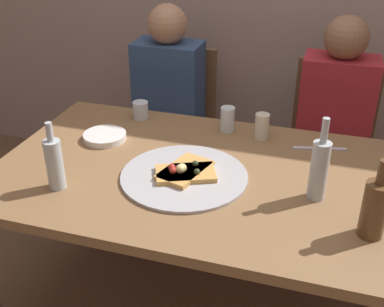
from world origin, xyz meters
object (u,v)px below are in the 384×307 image
Objects in this scene: guest_in_beanie at (333,127)px; chair_left at (173,117)px; tumbler_far at (227,119)px; wine_glass at (262,126)px; pizza_slice_last at (185,170)px; dining_table at (211,188)px; tumbler_near at (141,110)px; plate_stack at (105,136)px; beer_bottle at (54,163)px; table_knife at (320,149)px; wine_bottle at (319,169)px; pizza_slice_extra at (185,173)px; chair_right at (331,137)px; water_bottle at (375,208)px; pizza_tray at (184,176)px; guest_in_sweater at (164,106)px.

chair_left is at bearing -9.63° from guest_in_beanie.
wine_glass is at bearing -10.31° from tumbler_far.
pizza_slice_last is 2.19× the size of tumbler_far.
tumbler_far is at bearing 94.57° from dining_table.
tumbler_far reaches higher than tumbler_near.
plate_stack is (-0.49, -0.24, -0.04)m from tumbler_far.
dining_table is 14.78× the size of wine_glass.
table_knife is at bearing 33.10° from beer_bottle.
wine_bottle reaches higher than tumbler_near.
beer_bottle reaches higher than pizza_slice_extra.
tumbler_far reaches higher than pizza_slice_last.
tumbler_near is 0.09× the size of chair_right.
water_bottle is 0.57m from table_knife.
pizza_slice_extra is at bearing -97.26° from tumbler_far.
beer_bottle is 1.17× the size of table_knife.
wine_glass is (0.58, -0.04, 0.02)m from tumbler_near.
pizza_tray is at bearing -118.27° from wine_glass.
pizza_tray is 0.49m from wine_bottle.
dining_table is at bearing 117.76° from chair_left.
water_bottle is 0.84m from tumbler_far.
water_bottle is (0.18, -0.16, -0.02)m from wine_bottle.
tumbler_near is at bearing 178.03° from tumbler_far.
chair_left reaches higher than table_knife.
pizza_slice_last is 0.98× the size of pizza_slice_extra.
plate_stack is (-0.42, 0.20, 0.01)m from pizza_tray.
chair_left is 0.77× the size of guest_in_beanie.
pizza_tray is at bearing 111.61° from chair_left.
guest_in_sweater is (-0.38, 0.80, -0.11)m from pizza_slice_extra.
pizza_slice_last is 0.96× the size of beer_bottle.
beer_bottle is at bearing -152.84° from pizza_slice_last.
guest_in_sweater and guest_in_beanie have the same top height.
dining_table is at bearing 122.40° from guest_in_sweater.
tumbler_near is 0.83m from table_knife.
pizza_slice_last is 0.93× the size of water_bottle.
dining_table is 7.64× the size of table_knife.
pizza_slice_last is 2.17× the size of wine_glass.
guest_in_sweater is (-0.85, 0.42, -0.09)m from table_knife.
water_bottle is at bearing 2.33° from beer_bottle.
pizza_slice_last is at bearing 56.46° from guest_in_beanie.
dining_table is 0.61m from tumbler_near.
pizza_slice_last is 0.27× the size of chair_left.
guest_in_sweater is at bearing 137.33° from wine_bottle.
guest_in_sweater reaches higher than pizza_slice_last.
guest_in_sweater reaches higher than beer_bottle.
guest_in_sweater is (-0.47, 0.74, -0.02)m from dining_table.
tumbler_far is at bearing 48.33° from chair_right.
pizza_tray is at bearing -97.93° from tumbler_far.
pizza_slice_last is 0.02m from pizza_slice_extra.
guest_in_sweater is (0.04, 1.00, -0.18)m from beer_bottle.
pizza_slice_extra is at bearing -46.86° from pizza_tray.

